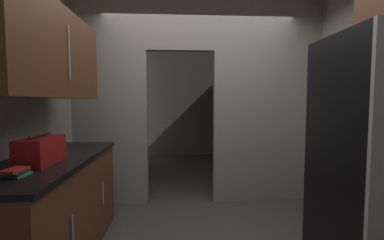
{
  "coord_description": "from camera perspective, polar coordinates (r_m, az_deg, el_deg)",
  "views": [
    {
      "loc": [
        -0.31,
        -2.38,
        1.38
      ],
      "look_at": [
        -0.11,
        0.8,
        1.15
      ],
      "focal_mm": 24.82,
      "sensor_mm": 36.0,
      "label": 1
    }
  ],
  "objects": [
    {
      "name": "kitchen_partition",
      "position": [
        3.61,
        2.4,
        5.19
      ],
      "size": [
        3.33,
        0.12,
        2.73
      ],
      "color": "#9E998C",
      "rests_on": "ground"
    },
    {
      "name": "boombox",
      "position": [
        2.29,
        -29.74,
        -5.73
      ],
      "size": [
        0.21,
        0.42,
        0.23
      ],
      "color": "maroon",
      "rests_on": "lower_cabinet_run"
    },
    {
      "name": "book_stack",
      "position": [
        2.01,
        -33.65,
        -9.36
      ],
      "size": [
        0.14,
        0.17,
        0.05
      ],
      "color": "#388C47",
      "rests_on": "lower_cabinet_run"
    },
    {
      "name": "lower_cabinet_run",
      "position": [
        2.61,
        -27.87,
        -17.05
      ],
      "size": [
        0.64,
        1.74,
        0.91
      ],
      "color": "brown",
      "rests_on": "ground"
    },
    {
      "name": "adjoining_room_shell",
      "position": [
        5.75,
        -0.41,
        3.89
      ],
      "size": [
        3.33,
        3.25,
        2.73
      ],
      "color": "gray",
      "rests_on": "ground"
    },
    {
      "name": "upper_cabinet_counterside",
      "position": [
        2.48,
        -28.89,
        12.59
      ],
      "size": [
        0.36,
        1.57,
        0.73
      ],
      "color": "brown"
    }
  ]
}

